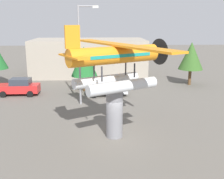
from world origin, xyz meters
name	(u,v)px	position (x,y,z in m)	size (l,w,h in m)	color
ground_plane	(114,136)	(0.00, 0.00, 0.00)	(140.00, 140.00, 0.00)	#605B54
display_pedestal	(114,113)	(0.00, 0.00, 1.66)	(1.10, 1.10, 3.32)	slate
floatplane_monument	(116,63)	(0.11, 0.06, 4.99)	(7.09, 9.67, 4.00)	silver
car_near_red	(19,87)	(-9.27, 11.02, 0.88)	(4.20, 2.02, 1.76)	red
car_mid_silver	(108,87)	(-0.07, 10.34, 0.88)	(4.20, 2.02, 1.76)	silver
streetlight_primary	(81,49)	(-2.50, 7.43, 5.08)	(1.84, 0.28, 8.86)	gray
storefront_building	(89,57)	(-2.27, 22.00, 2.51)	(15.71, 7.93, 5.02)	#9E9384
tree_east	(84,62)	(-2.53, 12.36, 3.28)	(2.85, 2.85, 4.88)	brown
tree_center_back	(191,56)	(10.02, 14.72, 3.50)	(2.90, 2.90, 5.13)	brown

